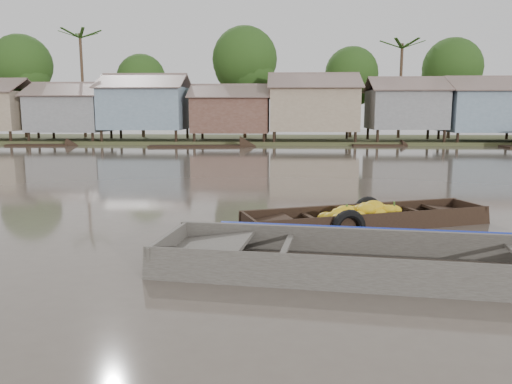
{
  "coord_description": "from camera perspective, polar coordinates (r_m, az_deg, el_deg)",
  "views": [
    {
      "loc": [
        -0.02,
        -9.48,
        2.51
      ],
      "look_at": [
        -0.52,
        1.0,
        0.8
      ],
      "focal_mm": 35.0,
      "sensor_mm": 36.0,
      "label": 1
    }
  ],
  "objects": [
    {
      "name": "riverbank",
      "position": [
        41.46,
        7.06,
        9.97
      ],
      "size": [
        120.0,
        12.47,
        10.22
      ],
      "color": "#384723",
      "rests_on": "ground"
    },
    {
      "name": "viewer_boat",
      "position": [
        8.2,
        16.21,
        -8.48
      ],
      "size": [
        7.89,
        3.0,
        0.62
      ],
      "rotation": [
        0.0,
        0.0,
        -0.13
      ],
      "color": "#3D3934",
      "rests_on": "ground"
    },
    {
      "name": "ground",
      "position": [
        9.81,
        2.8,
        -5.58
      ],
      "size": [
        120.0,
        120.0,
        0.0
      ],
      "primitive_type": "plane",
      "color": "#53483F",
      "rests_on": "ground"
    },
    {
      "name": "distant_boats",
      "position": [
        36.54,
        25.87,
        4.74
      ],
      "size": [
        48.02,
        16.32,
        1.38
      ],
      "color": "black",
      "rests_on": "ground"
    },
    {
      "name": "banana_boat",
      "position": [
        11.25,
        12.15,
        -3.1
      ],
      "size": [
        5.65,
        3.11,
        0.79
      ],
      "rotation": [
        0.0,
        0.0,
        0.34
      ],
      "color": "black",
      "rests_on": "ground"
    }
  ]
}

